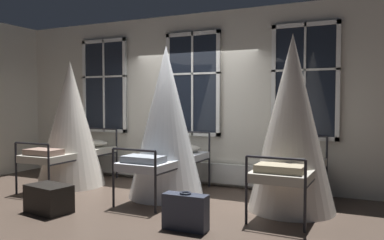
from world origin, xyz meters
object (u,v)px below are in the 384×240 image
(cot_second, at_px, (166,123))
(travel_trunk, at_px, (49,199))
(cot_first, at_px, (71,125))
(suitcase_dark, at_px, (186,212))
(cot_third, at_px, (292,125))

(cot_second, bearing_deg, travel_trunk, 147.16)
(cot_first, xyz_separation_m, cot_second, (2.03, 0.01, 0.08))
(cot_second, relative_size, suitcase_dark, 4.42)
(cot_second, height_order, cot_third, cot_third)
(suitcase_dark, distance_m, travel_trunk, 2.09)
(cot_first, height_order, cot_third, cot_third)
(cot_third, xyz_separation_m, travel_trunk, (-3.09, -1.60, -1.04))
(cot_third, bearing_deg, suitcase_dark, 146.88)
(cot_first, distance_m, cot_third, 4.07)
(cot_first, xyz_separation_m, suitcase_dark, (3.07, -1.40, -0.91))
(cot_first, height_order, cot_second, cot_second)
(suitcase_dark, xyz_separation_m, travel_trunk, (-2.09, -0.14, -0.03))
(cot_first, distance_m, suitcase_dark, 3.50)
(suitcase_dark, bearing_deg, cot_first, 154.32)
(suitcase_dark, relative_size, travel_trunk, 0.88)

